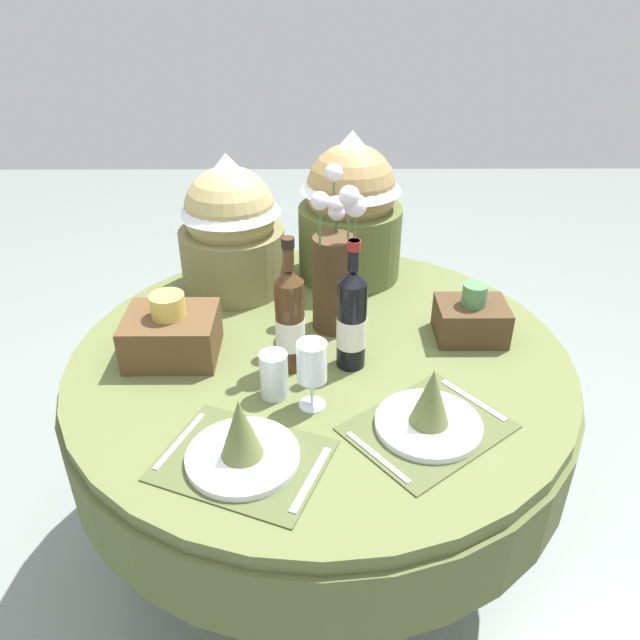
{
  "coord_description": "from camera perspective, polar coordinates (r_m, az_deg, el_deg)",
  "views": [
    {
      "loc": [
        -0.01,
        -1.38,
        1.68
      ],
      "look_at": [
        0.0,
        0.03,
        0.83
      ],
      "focal_mm": 34.93,
      "sensor_mm": 36.0,
      "label": 1
    }
  ],
  "objects": [
    {
      "name": "wine_glass_left",
      "position": [
        1.41,
        -0.75,
        -3.99
      ],
      "size": [
        0.07,
        0.07,
        0.17
      ],
      "color": "silver",
      "rests_on": "dining_table"
    },
    {
      "name": "woven_basket_side_left",
      "position": [
        1.66,
        -13.43,
        -1.18
      ],
      "size": [
        0.23,
        0.2,
        0.18
      ],
      "color": "brown",
      "rests_on": "dining_table"
    },
    {
      "name": "ground",
      "position": [
        2.17,
        0.01,
        -19.59
      ],
      "size": [
        8.0,
        8.0,
        0.0
      ],
      "primitive_type": "plane",
      "color": "gray"
    },
    {
      "name": "dining_table",
      "position": [
        1.75,
        0.01,
        -6.83
      ],
      "size": [
        1.35,
        1.35,
        0.75
      ],
      "color": "#5B6638",
      "rests_on": "ground"
    },
    {
      "name": "tumbler_near_right",
      "position": [
        1.48,
        -4.23,
        -5.03
      ],
      "size": [
        0.07,
        0.07,
        0.12
      ],
      "primitive_type": "cylinder",
      "color": "silver",
      "rests_on": "dining_table"
    },
    {
      "name": "gift_tub_back_centre",
      "position": [
        1.97,
        2.82,
        10.67
      ],
      "size": [
        0.33,
        0.33,
        0.47
      ],
      "color": "#566033",
      "rests_on": "dining_table"
    },
    {
      "name": "gift_tub_back_left",
      "position": [
        1.91,
        -8.2,
        8.98
      ],
      "size": [
        0.32,
        0.32,
        0.43
      ],
      "color": "olive",
      "rests_on": "dining_table"
    },
    {
      "name": "place_setting_left",
      "position": [
        1.32,
        -7.18,
        -11.2
      ],
      "size": [
        0.41,
        0.37,
        0.16
      ],
      "color": "#4E562F",
      "rests_on": "dining_table"
    },
    {
      "name": "flower_vase",
      "position": [
        1.69,
        1.36,
        4.66
      ],
      "size": [
        0.14,
        0.21,
        0.44
      ],
      "color": "#47331E",
      "rests_on": "dining_table"
    },
    {
      "name": "woven_basket_side_right",
      "position": [
        1.75,
        13.67,
        0.15
      ],
      "size": [
        0.19,
        0.15,
        0.16
      ],
      "color": "#47331E",
      "rests_on": "dining_table"
    },
    {
      "name": "wine_bottle_centre",
      "position": [
        1.55,
        2.92,
        0.07
      ],
      "size": [
        0.08,
        0.08,
        0.35
      ],
      "color": "black",
      "rests_on": "dining_table"
    },
    {
      "name": "wine_bottle_left",
      "position": [
        1.54,
        -2.77,
        -0.0
      ],
      "size": [
        0.07,
        0.07,
        0.36
      ],
      "color": "#422814",
      "rests_on": "dining_table"
    },
    {
      "name": "place_setting_right",
      "position": [
        1.41,
        10.02,
        -8.29
      ],
      "size": [
        0.43,
        0.41,
        0.16
      ],
      "color": "#4E562F",
      "rests_on": "dining_table"
    }
  ]
}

